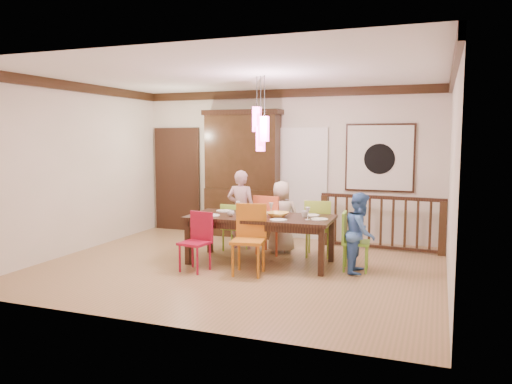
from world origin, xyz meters
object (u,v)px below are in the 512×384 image
(dining_table, at_px, (261,221))
(balustrade, at_px, (381,222))
(chair_far_left, at_px, (235,224))
(chair_end_right, at_px, (356,237))
(china_hutch, at_px, (243,173))
(person_far_mid, at_px, (282,217))
(person_end_right, at_px, (360,233))
(person_far_left, at_px, (241,209))

(dining_table, xyz_separation_m, balustrade, (1.67, 1.61, -0.17))
(chair_far_left, height_order, balustrade, balustrade)
(chair_end_right, bearing_deg, balustrade, -12.04)
(china_hutch, bearing_deg, balustrade, -7.16)
(chair_far_left, xyz_separation_m, chair_end_right, (2.20, -0.60, 0.02))
(person_far_mid, bearing_deg, dining_table, 74.00)
(dining_table, distance_m, person_end_right, 1.56)
(person_far_left, xyz_separation_m, person_end_right, (2.24, -0.88, -0.11))
(chair_end_right, bearing_deg, person_far_mid, 57.08)
(chair_far_left, xyz_separation_m, person_far_mid, (0.81, 0.14, 0.15))
(chair_end_right, relative_size, person_end_right, 0.74)
(chair_far_left, distance_m, china_hutch, 1.54)
(person_end_right, bearing_deg, person_far_mid, 60.34)
(china_hutch, xyz_separation_m, balustrade, (2.75, -0.35, -0.76))
(china_hutch, xyz_separation_m, person_far_mid, (1.17, -1.14, -0.64))
(person_end_right, bearing_deg, balustrade, -4.30)
(chair_end_right, distance_m, china_hutch, 3.27)
(balustrade, xyz_separation_m, person_far_left, (-2.35, -0.74, 0.20))
(chair_end_right, xyz_separation_m, person_end_right, (0.08, -0.09, 0.09))
(balustrade, height_order, person_far_left, person_far_left)
(china_hutch, bearing_deg, person_far_mid, -44.19)
(dining_table, height_order, person_far_left, person_far_left)
(chair_far_left, bearing_deg, person_end_right, 169.74)
(chair_end_right, bearing_deg, china_hutch, 48.82)
(dining_table, bearing_deg, person_far_mid, 81.76)
(balustrade, relative_size, person_end_right, 1.84)
(person_end_right, bearing_deg, dining_table, 89.46)
(person_end_right, bearing_deg, person_far_left, 68.20)
(dining_table, bearing_deg, person_end_right, -2.43)
(dining_table, height_order, chair_end_right, chair_end_right)
(chair_end_right, relative_size, china_hutch, 0.35)
(chair_far_left, bearing_deg, balustrade, -152.05)
(dining_table, relative_size, china_hutch, 0.91)
(person_far_left, height_order, person_end_right, person_far_left)
(china_hutch, height_order, balustrade, china_hutch)
(chair_end_right, distance_m, balustrade, 1.55)
(dining_table, relative_size, chair_end_right, 2.63)
(person_far_left, bearing_deg, person_end_right, 154.62)
(chair_far_left, distance_m, balustrade, 2.56)
(dining_table, relative_size, balustrade, 1.06)
(chair_end_right, height_order, person_far_mid, person_far_mid)
(chair_far_left, xyz_separation_m, balustrade, (2.39, 0.93, 0.03))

